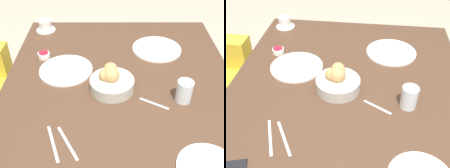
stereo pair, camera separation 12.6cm
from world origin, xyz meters
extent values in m
cube|color=#4C3323|center=(0.00, 0.00, 0.73)|extent=(1.37, 1.10, 0.03)
cube|color=#4C3323|center=(0.64, -0.50, 0.36)|extent=(0.06, 0.06, 0.71)
cube|color=#4C3323|center=(0.64, 0.50, 0.36)|extent=(0.06, 0.06, 0.71)
cylinder|color=#B2ADA3|center=(0.01, 0.04, 0.77)|extent=(0.20, 0.20, 0.05)
sphere|color=tan|center=(0.02, 0.07, 0.82)|extent=(0.06, 0.06, 0.06)
sphere|color=tan|center=(0.01, 0.04, 0.82)|extent=(0.07, 0.07, 0.07)
sphere|color=tan|center=(0.06, 0.05, 0.82)|extent=(0.06, 0.06, 0.06)
cylinder|color=white|center=(0.35, -0.21, 0.75)|extent=(0.27, 0.27, 0.01)
cylinder|color=white|center=(0.15, 0.27, 0.75)|extent=(0.26, 0.26, 0.01)
cylinder|color=silver|center=(-0.07, -0.27, 0.80)|extent=(0.07, 0.07, 0.10)
cylinder|color=white|center=(0.58, 0.44, 0.75)|extent=(0.11, 0.11, 0.01)
cylinder|color=white|center=(0.58, 0.44, 0.78)|extent=(0.07, 0.07, 0.06)
cylinder|color=white|center=(0.27, 0.40, 0.76)|extent=(0.06, 0.06, 0.03)
cylinder|color=#A3192D|center=(0.27, 0.40, 0.78)|extent=(0.05, 0.05, 0.00)
cube|color=#B7B7BC|center=(-0.31, 0.26, 0.75)|extent=(0.17, 0.07, 0.00)
cube|color=#B7B7BC|center=(-0.31, 0.20, 0.75)|extent=(0.16, 0.10, 0.00)
cube|color=#B7B7BC|center=(-0.09, -0.14, 0.75)|extent=(0.08, 0.12, 0.00)
camera|label=1|loc=(-0.98, 0.04, 1.56)|focal=45.00mm
camera|label=2|loc=(-0.97, -0.08, 1.56)|focal=45.00mm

